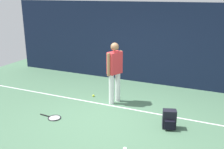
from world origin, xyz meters
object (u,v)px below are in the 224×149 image
(tennis_player, at_px, (115,69))
(tennis_racket, at_px, (54,118))
(backpack, at_px, (169,120))
(tennis_ball_near_player, at_px, (93,96))

(tennis_player, height_order, tennis_racket, tennis_player)
(tennis_player, xyz_separation_m, backpack, (1.72, -0.87, -0.76))
(tennis_player, relative_size, tennis_racket, 2.73)
(tennis_player, bearing_deg, tennis_racket, -9.52)
(tennis_player, height_order, backpack, tennis_player)
(tennis_player, bearing_deg, backpack, 86.69)
(tennis_racket, bearing_deg, tennis_player, 60.71)
(tennis_ball_near_player, bearing_deg, tennis_racket, -98.73)
(tennis_player, height_order, tennis_ball_near_player, tennis_player)
(tennis_racket, height_order, backpack, backpack)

